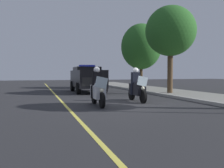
{
  "coord_description": "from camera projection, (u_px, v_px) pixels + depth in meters",
  "views": [
    {
      "loc": [
        10.72,
        -3.59,
        1.43
      ],
      "look_at": [
        -0.51,
        0.0,
        0.9
      ],
      "focal_mm": 38.58,
      "sensor_mm": 36.0,
      "label": 1
    }
  ],
  "objects": [
    {
      "name": "tree_far_back",
      "position": [
        141.0,
        47.0,
        22.45
      ],
      "size": [
        3.76,
        3.76,
        5.94
      ],
      "color": "#42301E",
      "rests_on": "sidewalk_strip"
    },
    {
      "name": "ground_plane",
      "position": [
        115.0,
        103.0,
        11.36
      ],
      "size": [
        80.0,
        80.0,
        0.0
      ],
      "primitive_type": "plane",
      "color": "#28282B"
    },
    {
      "name": "curb_strip",
      "position": [
        189.0,
        99.0,
        12.59
      ],
      "size": [
        48.0,
        0.24,
        0.15
      ],
      "primitive_type": "cube",
      "color": "#9E9B93",
      "rests_on": "ground"
    },
    {
      "name": "sidewalk_strip",
      "position": [
        219.0,
        98.0,
        13.17
      ],
      "size": [
        48.0,
        3.6,
        0.1
      ],
      "primitive_type": "cube",
      "color": "gray",
      "rests_on": "ground"
    },
    {
      "name": "tree_mid_block",
      "position": [
        170.0,
        31.0,
        16.18
      ],
      "size": [
        3.38,
        3.38,
        5.86
      ],
      "color": "#4C3823",
      "rests_on": "sidewalk_strip"
    },
    {
      "name": "police_suv",
      "position": [
        87.0,
        78.0,
        17.91
      ],
      "size": [
        4.94,
        2.15,
        2.05
      ],
      "color": "black",
      "rests_on": "ground"
    },
    {
      "name": "lane_stripe_center",
      "position": [
        65.0,
        105.0,
        10.65
      ],
      "size": [
        48.0,
        0.12,
        0.01
      ],
      "primitive_type": "cube",
      "color": "#E0D14C",
      "rests_on": "ground"
    },
    {
      "name": "police_motorcycle_lead_left",
      "position": [
        98.0,
        90.0,
        10.54
      ],
      "size": [
        2.14,
        0.57,
        1.72
      ],
      "color": "black",
      "rests_on": "ground"
    },
    {
      "name": "police_motorcycle_lead_right",
      "position": [
        137.0,
        88.0,
        12.12
      ],
      "size": [
        2.14,
        0.57,
        1.72
      ],
      "color": "black",
      "rests_on": "ground"
    }
  ]
}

